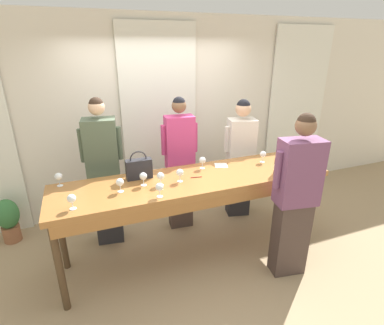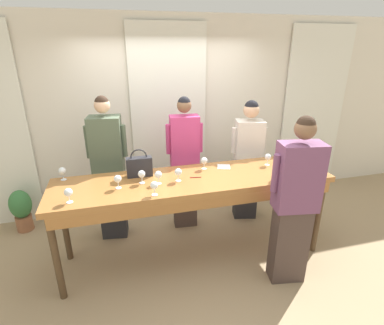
{
  "view_description": "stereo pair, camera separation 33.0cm",
  "coord_description": "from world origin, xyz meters",
  "px_view_note": "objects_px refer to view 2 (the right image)",
  "views": [
    {
      "loc": [
        -1.11,
        -2.79,
        2.39
      ],
      "look_at": [
        0.0,
        0.08,
        1.18
      ],
      "focal_mm": 28.0,
      "sensor_mm": 36.0,
      "label": 1
    },
    {
      "loc": [
        -0.79,
        -2.9,
        2.39
      ],
      "look_at": [
        0.0,
        0.08,
        1.18
      ],
      "focal_mm": 28.0,
      "sensor_mm": 36.0,
      "label": 2
    }
  ],
  "objects_px": {
    "tasting_bar": "(194,186)",
    "wine_glass_front_mid": "(118,179)",
    "wine_bottle": "(280,168)",
    "guest_olive_jacket": "(109,170)",
    "handbag": "(139,166)",
    "guest_cream_sweater": "(248,160)",
    "potted_plant": "(21,209)",
    "wine_glass_center_left": "(178,172)",
    "wine_glass_center_right": "(268,157)",
    "wine_glass_by_handbag": "(158,175)",
    "wine_glass_near_host": "(68,193)",
    "wine_glass_front_right": "(316,167)",
    "wine_glass_back_left": "(62,171)",
    "wine_glass_by_bottle": "(299,161)",
    "wine_glass_back_mid": "(154,186)",
    "wine_glass_front_left": "(204,161)",
    "wine_glass_back_right": "(142,174)",
    "guest_pink_top": "(185,163)",
    "wine_glass_center_mid": "(298,153)",
    "host_pouring": "(295,203)"
  },
  "relations": [
    {
      "from": "tasting_bar",
      "to": "wine_glass_front_mid",
      "type": "bearing_deg",
      "value": -177.93
    },
    {
      "from": "wine_bottle",
      "to": "guest_olive_jacket",
      "type": "xyz_separation_m",
      "value": [
        -1.82,
        0.91,
        -0.19
      ]
    },
    {
      "from": "tasting_bar",
      "to": "handbag",
      "type": "bearing_deg",
      "value": 158.23
    },
    {
      "from": "guest_cream_sweater",
      "to": "potted_plant",
      "type": "xyz_separation_m",
      "value": [
        -3.08,
        0.44,
        -0.56
      ]
    },
    {
      "from": "handbag",
      "to": "wine_glass_center_left",
      "type": "bearing_deg",
      "value": -32.35
    },
    {
      "from": "wine_glass_center_left",
      "to": "handbag",
      "type": "bearing_deg",
      "value": 147.65
    },
    {
      "from": "wine_bottle",
      "to": "wine_glass_front_mid",
      "type": "distance_m",
      "value": 1.73
    },
    {
      "from": "wine_glass_center_right",
      "to": "wine_glass_by_handbag",
      "type": "xyz_separation_m",
      "value": [
        -1.36,
        -0.18,
        0.0
      ]
    },
    {
      "from": "wine_glass_near_host",
      "to": "wine_glass_center_right",
      "type": "bearing_deg",
      "value": 9.39
    },
    {
      "from": "wine_glass_center_right",
      "to": "wine_glass_front_right",
      "type": "bearing_deg",
      "value": -47.84
    },
    {
      "from": "tasting_bar",
      "to": "wine_glass_near_host",
      "type": "height_order",
      "value": "wine_glass_near_host"
    },
    {
      "from": "wine_glass_by_handbag",
      "to": "guest_olive_jacket",
      "type": "height_order",
      "value": "guest_olive_jacket"
    },
    {
      "from": "wine_glass_back_left",
      "to": "wine_glass_by_bottle",
      "type": "relative_size",
      "value": 1.0
    },
    {
      "from": "wine_glass_center_right",
      "to": "handbag",
      "type": "bearing_deg",
      "value": 177.18
    },
    {
      "from": "handbag",
      "to": "wine_glass_back_mid",
      "type": "distance_m",
      "value": 0.51
    },
    {
      "from": "wine_glass_center_right",
      "to": "wine_glass_by_bottle",
      "type": "distance_m",
      "value": 0.36
    },
    {
      "from": "wine_glass_near_host",
      "to": "wine_glass_front_left",
      "type": "bearing_deg",
      "value": 17.26
    },
    {
      "from": "handbag",
      "to": "wine_glass_back_right",
      "type": "height_order",
      "value": "handbag"
    },
    {
      "from": "wine_glass_center_left",
      "to": "guest_olive_jacket",
      "type": "xyz_separation_m",
      "value": [
        -0.72,
        0.71,
        -0.18
      ]
    },
    {
      "from": "handbag",
      "to": "wine_glass_center_right",
      "type": "xyz_separation_m",
      "value": [
        1.53,
        -0.08,
        -0.01
      ]
    },
    {
      "from": "wine_glass_back_mid",
      "to": "wine_glass_by_handbag",
      "type": "relative_size",
      "value": 1.0
    },
    {
      "from": "tasting_bar",
      "to": "wine_glass_back_left",
      "type": "distance_m",
      "value": 1.43
    },
    {
      "from": "wine_bottle",
      "to": "guest_pink_top",
      "type": "relative_size",
      "value": 0.17
    },
    {
      "from": "guest_cream_sweater",
      "to": "wine_glass_back_left",
      "type": "bearing_deg",
      "value": -171.25
    },
    {
      "from": "handbag",
      "to": "guest_olive_jacket",
      "type": "xyz_separation_m",
      "value": [
        -0.34,
        0.47,
        -0.2
      ]
    },
    {
      "from": "handbag",
      "to": "wine_glass_near_host",
      "type": "xyz_separation_m",
      "value": [
        -0.69,
        -0.44,
        -0.01
      ]
    },
    {
      "from": "tasting_bar",
      "to": "wine_glass_by_handbag",
      "type": "bearing_deg",
      "value": -175.52
    },
    {
      "from": "wine_glass_back_left",
      "to": "guest_olive_jacket",
      "type": "distance_m",
      "value": 0.62
    },
    {
      "from": "wine_glass_center_mid",
      "to": "wine_glass_by_bottle",
      "type": "distance_m",
      "value": 0.29
    },
    {
      "from": "wine_glass_back_right",
      "to": "guest_cream_sweater",
      "type": "xyz_separation_m",
      "value": [
        1.53,
        0.66,
        -0.24
      ]
    },
    {
      "from": "handbag",
      "to": "wine_glass_front_right",
      "type": "distance_m",
      "value": 1.96
    },
    {
      "from": "wine_glass_center_right",
      "to": "guest_cream_sweater",
      "type": "height_order",
      "value": "guest_cream_sweater"
    },
    {
      "from": "handbag",
      "to": "host_pouring",
      "type": "relative_size",
      "value": 0.17
    },
    {
      "from": "wine_glass_near_host",
      "to": "guest_cream_sweater",
      "type": "relative_size",
      "value": 0.08
    },
    {
      "from": "handbag",
      "to": "wine_glass_front_right",
      "type": "bearing_deg",
      "value": -14.34
    },
    {
      "from": "wine_glass_front_right",
      "to": "wine_glass_center_mid",
      "type": "height_order",
      "value": "same"
    },
    {
      "from": "wine_glass_front_left",
      "to": "wine_glass_front_right",
      "type": "distance_m",
      "value": 1.25
    },
    {
      "from": "wine_glass_back_left",
      "to": "guest_pink_top",
      "type": "relative_size",
      "value": 0.08
    },
    {
      "from": "tasting_bar",
      "to": "guest_olive_jacket",
      "type": "height_order",
      "value": "guest_olive_jacket"
    },
    {
      "from": "potted_plant",
      "to": "wine_glass_back_right",
      "type": "bearing_deg",
      "value": -35.44
    },
    {
      "from": "guest_cream_sweater",
      "to": "wine_glass_front_mid",
      "type": "bearing_deg",
      "value": -157.83
    },
    {
      "from": "guest_pink_top",
      "to": "host_pouring",
      "type": "xyz_separation_m",
      "value": [
        0.81,
        -1.31,
        -0.01
      ]
    },
    {
      "from": "wine_glass_front_mid",
      "to": "host_pouring",
      "type": "distance_m",
      "value": 1.79
    },
    {
      "from": "handbag",
      "to": "wine_glass_center_mid",
      "type": "bearing_deg",
      "value": -1.37
    },
    {
      "from": "guest_pink_top",
      "to": "guest_cream_sweater",
      "type": "height_order",
      "value": "guest_pink_top"
    },
    {
      "from": "handbag",
      "to": "wine_glass_by_handbag",
      "type": "bearing_deg",
      "value": -56.64
    },
    {
      "from": "wine_glass_center_mid",
      "to": "potted_plant",
      "type": "xyz_separation_m",
      "value": [
        -3.51,
        0.95,
        -0.8
      ]
    },
    {
      "from": "guest_pink_top",
      "to": "potted_plant",
      "type": "relative_size",
      "value": 3.04
    },
    {
      "from": "wine_glass_front_mid",
      "to": "potted_plant",
      "type": "bearing_deg",
      "value": 138.28
    },
    {
      "from": "wine_glass_front_left",
      "to": "wine_glass_center_left",
      "type": "distance_m",
      "value": 0.44
    }
  ]
}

